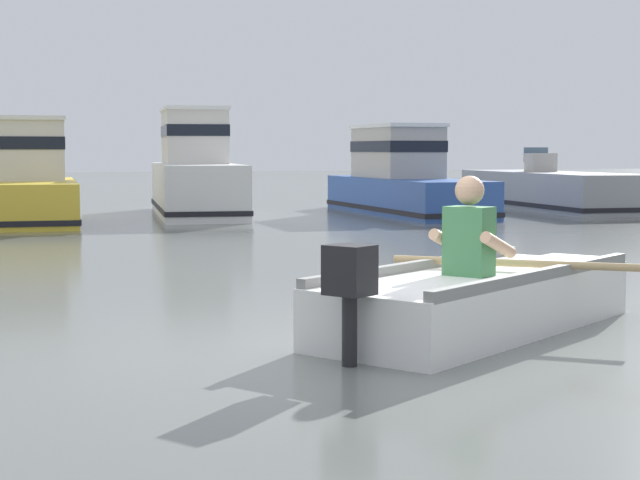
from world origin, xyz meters
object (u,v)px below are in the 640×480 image
at_px(rowboat_with_person, 483,297).
at_px(moored_boat_grey, 549,192).
at_px(moored_boat_blue, 403,181).
at_px(moored_boat_yellow, 27,183).
at_px(moored_boat_white, 196,175).

bearing_deg(rowboat_with_person, moored_boat_grey, 57.76).
bearing_deg(moored_boat_grey, moored_boat_blue, -173.74).
relative_size(moored_boat_blue, moored_boat_grey, 0.92).
xyz_separation_m(moored_boat_yellow, moored_boat_white, (3.51, 1.10, 0.12)).
bearing_deg(moored_boat_blue, moored_boat_yellow, -178.05).
relative_size(moored_boat_yellow, moored_boat_white, 0.90).
relative_size(moored_boat_yellow, moored_boat_blue, 0.86).
bearing_deg(moored_boat_white, moored_boat_yellow, -162.64).
bearing_deg(rowboat_with_person, moored_boat_white, 87.35).
bearing_deg(moored_boat_yellow, moored_boat_grey, 3.37).
xyz_separation_m(rowboat_with_person, moored_boat_yellow, (-2.83, 13.59, 0.49)).
distance_m(moored_boat_yellow, moored_boat_grey, 11.87).
relative_size(rowboat_with_person, moored_boat_white, 0.59).
distance_m(moored_boat_yellow, moored_boat_white, 3.68).
bearing_deg(moored_boat_grey, rowboat_with_person, -122.24).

